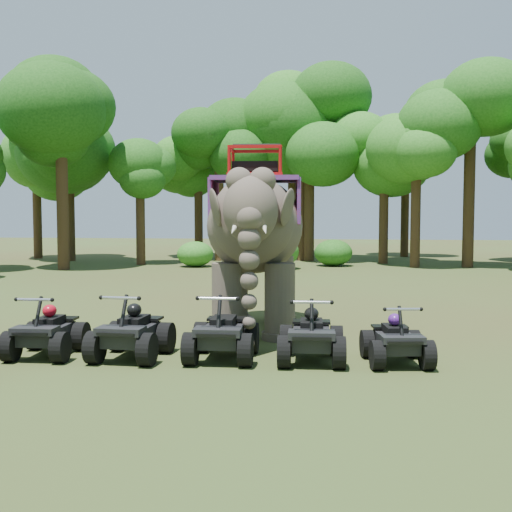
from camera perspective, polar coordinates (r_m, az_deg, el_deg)
The scene contains 20 objects.
ground at distance 15.05m, azimuth -0.55°, elevation -7.55°, with size 110.00×110.00×0.00m, color #47381E.
elephant at distance 16.15m, azimuth -0.04°, elevation 1.70°, with size 2.48×5.64×4.73m, color brown, non-canonical shape.
atv_0 at distance 14.11m, azimuth -18.11°, elevation -5.84°, with size 1.28×1.76×1.30m, color black, non-canonical shape.
atv_1 at distance 13.46m, azimuth -11.01°, elevation -6.04°, with size 1.35×1.85×1.37m, color black, non-canonical shape.
atv_2 at distance 13.14m, azimuth -3.02°, elevation -6.21°, with size 1.35×1.85×1.37m, color black, non-canonical shape.
atv_3 at distance 12.97m, azimuth 4.95°, elevation -6.46°, with size 1.30×1.79×1.32m, color black, non-canonical shape.
atv_4 at distance 13.06m, azimuth 12.35°, elevation -6.74°, with size 1.18×1.62×1.20m, color black, non-canonical shape.
tree_0 at distance 39.40m, azimuth 4.13°, elevation 6.45°, with size 6.59×6.59×9.42m, color #195114, non-canonical shape.
tree_1 at distance 37.68m, azimuth 11.31°, elevation 5.26°, with size 5.45×5.45×7.79m, color #195114, non-canonical shape.
tree_2 at distance 36.30m, azimuth 18.45°, elevation 6.88°, with size 6.95×6.95×9.94m, color #195114, non-canonical shape.
tree_25 at distance 34.53m, azimuth -16.88°, elevation 7.12°, with size 6.99×6.99×9.99m, color #195114, non-canonical shape.
tree_26 at distance 36.68m, azimuth -10.25°, elevation 4.62°, with size 4.83×4.83×6.90m, color #195114, non-canonical shape.
tree_27 at distance 39.16m, azimuth -3.29°, elevation 5.82°, with size 5.97×5.97×8.53m, color #195114, non-canonical shape.
tree_29 at distance 41.72m, azimuth -5.14°, elevation 5.28°, with size 5.54×5.54×7.91m, color #195114, non-canonical shape.
tree_30 at distance 35.36m, azimuth 14.02°, elevation 5.08°, with size 5.26×5.26×7.51m, color #195114, non-canonical shape.
tree_31 at distance 43.33m, azimuth -18.91°, elevation 5.23°, with size 5.75×5.75×8.21m, color #195114, non-canonical shape.
tree_32 at distance 39.01m, azimuth 4.76°, elevation 7.31°, with size 7.38×7.38×10.55m, color #195114, non-canonical shape.
tree_33 at distance 40.53m, azimuth -16.28°, elevation 6.55°, with size 6.90×6.90×9.86m, color #195114, non-canonical shape.
tree_35 at distance 43.01m, azimuth 3.27°, elevation 7.11°, with size 7.49×7.49×10.70m, color #195114, non-canonical shape.
tree_37 at distance 43.75m, azimuth 13.12°, elevation 5.08°, with size 5.49×5.49×7.84m, color #195114, non-canonical shape.
Camera 1 is at (1.91, -14.62, 3.01)m, focal length 45.00 mm.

